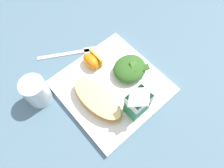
# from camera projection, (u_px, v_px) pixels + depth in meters

# --- Properties ---
(ground) EXTENTS (3.00, 3.00, 0.00)m
(ground) POSITION_uv_depth(u_px,v_px,m) (112.00, 88.00, 0.62)
(ground) COLOR slate
(white_plate) EXTENTS (0.28, 0.28, 0.02)m
(white_plate) POSITION_uv_depth(u_px,v_px,m) (112.00, 87.00, 0.61)
(white_plate) COLOR white
(white_plate) RESTS_ON ground
(cheesy_pizza_bread) EXTENTS (0.09, 0.18, 0.04)m
(cheesy_pizza_bread) POSITION_uv_depth(u_px,v_px,m) (97.00, 99.00, 0.56)
(cheesy_pizza_bread) COLOR tan
(cheesy_pizza_bread) RESTS_ON white_plate
(green_salad_pile) EXTENTS (0.10, 0.09, 0.05)m
(green_salad_pile) POSITION_uv_depth(u_px,v_px,m) (130.00, 68.00, 0.61)
(green_salad_pile) COLOR #336023
(green_salad_pile) RESTS_ON white_plate
(milk_carton) EXTENTS (0.06, 0.04, 0.11)m
(milk_carton) POSITION_uv_depth(u_px,v_px,m) (138.00, 102.00, 0.52)
(milk_carton) COLOR #2D8451
(milk_carton) RESTS_ON white_plate
(orange_wedge_front) EXTENTS (0.04, 0.06, 0.04)m
(orange_wedge_front) POSITION_uv_depth(u_px,v_px,m) (92.00, 60.00, 0.62)
(orange_wedge_front) COLOR orange
(orange_wedge_front) RESTS_ON white_plate
(metal_fork) EXTENTS (0.17, 0.11, 0.01)m
(metal_fork) POSITION_uv_depth(u_px,v_px,m) (71.00, 53.00, 0.67)
(metal_fork) COLOR silver
(metal_fork) RESTS_ON ground
(drinking_clear_cup) EXTENTS (0.07, 0.07, 0.09)m
(drinking_clear_cup) POSITION_uv_depth(u_px,v_px,m) (36.00, 92.00, 0.56)
(drinking_clear_cup) COLOR silver
(drinking_clear_cup) RESTS_ON ground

